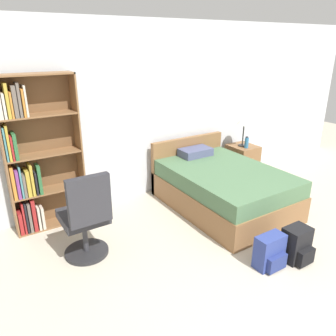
% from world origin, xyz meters
% --- Properties ---
extents(ground_plane, '(14.00, 14.00, 0.00)m').
position_xyz_m(ground_plane, '(0.00, 0.00, 0.00)').
color(ground_plane, '#BCB29E').
extents(wall_back, '(9.00, 0.06, 2.60)m').
position_xyz_m(wall_back, '(0.00, 3.23, 1.30)').
color(wall_back, silver).
rests_on(wall_back, ground_plane).
extents(bookshelf, '(0.91, 0.27, 1.95)m').
position_xyz_m(bookshelf, '(-1.73, 3.00, 0.94)').
color(bookshelf, brown).
rests_on(bookshelf, ground_plane).
extents(bed, '(1.34, 1.91, 0.85)m').
position_xyz_m(bed, '(0.64, 2.21, 0.31)').
color(bed, brown).
rests_on(bed, ground_plane).
extents(office_chair, '(0.50, 0.57, 1.06)m').
position_xyz_m(office_chair, '(-1.45, 2.02, 0.50)').
color(office_chair, '#232326').
rests_on(office_chair, ground_plane).
extents(nightstand, '(0.43, 0.50, 0.59)m').
position_xyz_m(nightstand, '(1.69, 2.87, 0.29)').
color(nightstand, brown).
rests_on(nightstand, ground_plane).
extents(table_lamp, '(0.26, 0.26, 0.53)m').
position_xyz_m(table_lamp, '(1.67, 2.87, 1.02)').
color(table_lamp, '#333333').
rests_on(table_lamp, nightstand).
extents(water_bottle, '(0.07, 0.07, 0.20)m').
position_xyz_m(water_bottle, '(1.64, 2.75, 0.68)').
color(water_bottle, teal).
rests_on(water_bottle, nightstand).
extents(backpack_black, '(0.29, 0.28, 0.40)m').
position_xyz_m(backpack_black, '(0.49, 0.77, 0.19)').
color(backpack_black, black).
rests_on(backpack_black, ground_plane).
extents(backpack_blue, '(0.33, 0.23, 0.37)m').
position_xyz_m(backpack_blue, '(0.15, 0.84, 0.18)').
color(backpack_blue, navy).
rests_on(backpack_blue, ground_plane).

